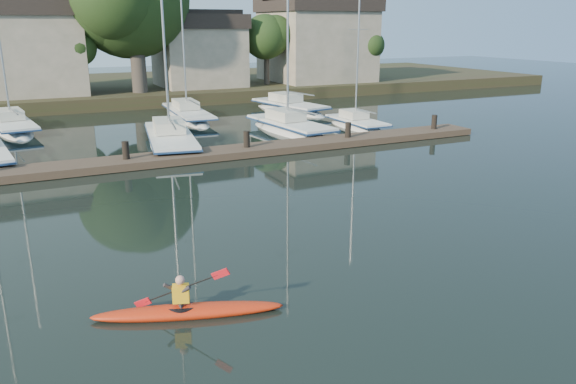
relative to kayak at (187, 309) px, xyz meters
name	(u,v)px	position (x,y,z in m)	size (l,w,h in m)	color
ground	(335,268)	(4.36, 0.79, -0.17)	(160.00, 160.00, 0.00)	black
kayak	(187,309)	(0.00, 0.00, 0.00)	(4.32, 1.89, 1.39)	#CA400F
dock	(190,156)	(4.36, 14.79, 0.04)	(34.00, 2.00, 1.80)	#4E3B2C
sailboat_2	(171,149)	(4.40, 18.57, -0.38)	(3.90, 10.27, 16.60)	silver
sailboat_3	(290,135)	(12.02, 19.38, -0.38)	(3.14, 8.95, 14.15)	silver
sailboat_4	(356,130)	(16.57, 18.93, -0.34)	(1.93, 6.25, 10.60)	silver
sailboat_5	(13,133)	(-3.34, 27.55, -0.36)	(3.35, 9.45, 15.30)	silver
sailboat_6	(188,121)	(7.87, 27.27, -0.35)	(2.66, 10.17, 16.00)	silver
sailboat_7	(289,114)	(15.79, 27.19, -0.38)	(3.81, 9.04, 14.15)	silver
shore	(122,61)	(5.97, 41.08, 3.06)	(90.00, 25.25, 12.75)	#2B3219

